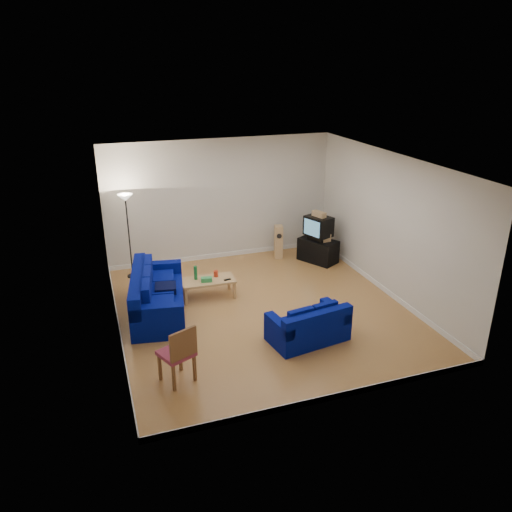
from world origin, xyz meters
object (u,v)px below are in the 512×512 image
object	(u,v)px
sofa_three_seat	(155,298)
sofa_loveseat	(309,328)
coffee_table	(208,282)
tv_stand	(318,250)
television	(318,226)

from	to	relation	value
sofa_three_seat	sofa_loveseat	size ratio (longest dim) A/B	1.61
sofa_three_seat	coffee_table	distance (m)	1.29
sofa_loveseat	coffee_table	world-z (taller)	sofa_loveseat
sofa_three_seat	sofa_loveseat	distance (m)	3.33
tv_stand	television	bearing A→B (deg)	167.96
tv_stand	sofa_three_seat	bearing A→B (deg)	-100.92
sofa_loveseat	tv_stand	distance (m)	4.08
sofa_loveseat	television	xyz separation A→B (m)	(1.90, 3.63, 0.70)
sofa_loveseat	tv_stand	bearing A→B (deg)	53.27
tv_stand	sofa_loveseat	bearing A→B (deg)	-57.48
sofa_three_seat	sofa_loveseat	xyz separation A→B (m)	(2.61, -2.08, -0.07)
sofa_loveseat	television	distance (m)	4.16
sofa_three_seat	sofa_loveseat	world-z (taller)	sofa_three_seat
sofa_three_seat	television	size ratio (longest dim) A/B	3.18
television	tv_stand	bearing A→B (deg)	-3.83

